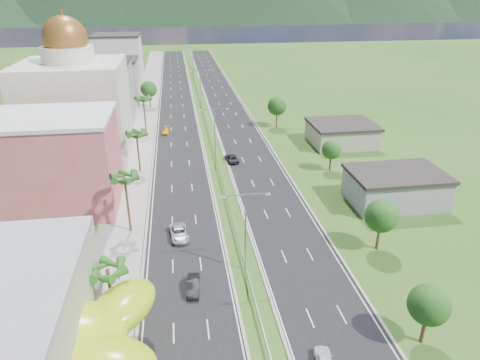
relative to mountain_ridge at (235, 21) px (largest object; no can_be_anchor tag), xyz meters
name	(u,v)px	position (x,y,z in m)	size (l,w,h in m)	color
ground	(260,324)	(-60.00, -450.00, 0.00)	(500.00, 500.00, 0.00)	#2D5119
road_left	(177,111)	(-67.50, -360.00, 0.02)	(11.00, 260.00, 0.04)	black
road_right	(227,109)	(-52.50, -360.00, 0.02)	(11.00, 260.00, 0.04)	black
sidewalk_left	(144,112)	(-77.00, -360.00, 0.06)	(7.00, 260.00, 0.12)	gray
median_guardrail	(207,125)	(-60.00, -378.01, 0.62)	(0.10, 216.06, 0.76)	gray
streetlight_median_b	(246,224)	(-60.00, -440.00, 6.75)	(6.04, 0.25, 11.00)	gray
streetlight_median_c	(215,128)	(-60.00, -400.00, 6.75)	(6.04, 0.25, 11.00)	gray
streetlight_median_d	(200,84)	(-60.00, -355.00, 6.75)	(6.04, 0.25, 11.00)	gray
streetlight_median_e	(193,61)	(-60.00, -310.00, 6.75)	(6.04, 0.25, 11.00)	gray
lime_canopy	(50,336)	(-80.00, -454.00, 4.99)	(18.00, 15.00, 7.40)	#A0BF12
pink_shophouse	(51,165)	(-88.00, -418.00, 7.50)	(20.00, 15.00, 15.00)	#C55056
domed_building	(76,105)	(-88.00, -395.00, 11.35)	(20.00, 20.00, 28.70)	beige
midrise_grey	(101,94)	(-87.00, -370.00, 8.00)	(16.00, 15.00, 16.00)	gray
midrise_beige	(112,83)	(-87.00, -348.00, 6.50)	(16.00, 15.00, 13.00)	#A19A85
midrise_white	(119,62)	(-87.00, -325.00, 9.00)	(16.00, 15.00, 18.00)	silver
shed_near	(395,189)	(-32.00, -425.00, 2.50)	(15.00, 10.00, 5.00)	gray
shed_far	(342,135)	(-30.00, -395.00, 2.20)	(14.00, 12.00, 4.40)	#A19A85
palm_tree_b	(108,272)	(-75.50, -448.00, 7.06)	(3.60, 3.60, 8.10)	#47301C
palm_tree_c	(125,180)	(-75.50, -428.00, 8.50)	(3.60, 3.60, 9.60)	#47301C
palm_tree_d	(137,135)	(-75.50, -405.00, 7.54)	(3.60, 3.60, 8.60)	#47301C
palm_tree_e	(143,100)	(-75.50, -380.00, 8.31)	(3.60, 3.60, 9.40)	#47301C
leafy_tree_lfar	(149,89)	(-75.50, -355.00, 5.58)	(4.90, 4.90, 8.05)	#47301C
leafy_tree_ra	(429,305)	(-44.00, -455.00, 4.78)	(4.20, 4.20, 6.90)	#47301C
leafy_tree_rb	(381,216)	(-41.00, -438.00, 5.18)	(4.55, 4.55, 7.47)	#47301C
leafy_tree_rc	(331,150)	(-38.00, -410.00, 4.37)	(3.85, 3.85, 6.33)	#47301C
leafy_tree_rd	(277,106)	(-42.00, -380.00, 5.58)	(4.90, 4.90, 8.05)	#47301C
mountain_ridge	(235,21)	(0.00, 0.00, 0.00)	(860.00, 140.00, 90.00)	black
car_dark_left	(193,285)	(-66.87, -443.30, 0.75)	(1.51, 4.33, 1.43)	black
car_silver_mid_left	(179,233)	(-68.35, -430.93, 0.79)	(2.47, 5.36, 1.49)	#B4B8BD
car_yellow_far_left	(166,131)	(-70.63, -381.22, 0.70)	(1.84, 4.53, 1.31)	orange
car_dark_far_right	(232,158)	(-56.80, -402.38, 0.72)	(2.27, 4.92, 1.37)	black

